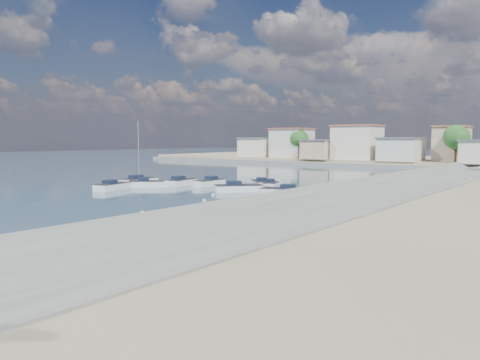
{
  "coord_description": "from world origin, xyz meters",
  "views": [
    {
      "loc": [
        32.03,
        -30.01,
        6.29
      ],
      "look_at": [
        -2.23,
        14.22,
        1.4
      ],
      "focal_mm": 35.0,
      "sensor_mm": 36.0,
      "label": 1
    }
  ],
  "objects_px": {
    "motorboat_h": "(241,188)",
    "sailboat": "(140,181)",
    "motorboat_d": "(281,192)",
    "motorboat_c": "(260,184)",
    "motorboat_e": "(182,182)",
    "motorboat_f": "(271,185)",
    "motorboat_b": "(149,184)",
    "motorboat_g": "(208,183)",
    "motorboat_a": "(114,187)"
  },
  "relations": [
    {
      "from": "motorboat_b",
      "to": "motorboat_h",
      "type": "relative_size",
      "value": 0.81
    },
    {
      "from": "motorboat_e",
      "to": "motorboat_g",
      "type": "relative_size",
      "value": 1.09
    },
    {
      "from": "motorboat_d",
      "to": "motorboat_e",
      "type": "distance_m",
      "value": 17.43
    },
    {
      "from": "motorboat_c",
      "to": "motorboat_d",
      "type": "bearing_deg",
      "value": -40.84
    },
    {
      "from": "motorboat_a",
      "to": "motorboat_c",
      "type": "bearing_deg",
      "value": 48.84
    },
    {
      "from": "motorboat_d",
      "to": "motorboat_e",
      "type": "xyz_separation_m",
      "value": [
        -17.34,
        1.74,
        0.0
      ]
    },
    {
      "from": "sailboat",
      "to": "motorboat_g",
      "type": "bearing_deg",
      "value": 20.09
    },
    {
      "from": "motorboat_h",
      "to": "motorboat_b",
      "type": "bearing_deg",
      "value": -165.87
    },
    {
      "from": "motorboat_c",
      "to": "motorboat_f",
      "type": "relative_size",
      "value": 1.15
    },
    {
      "from": "motorboat_c",
      "to": "motorboat_b",
      "type": "bearing_deg",
      "value": -140.65
    },
    {
      "from": "motorboat_b",
      "to": "sailboat",
      "type": "bearing_deg",
      "value": 152.82
    },
    {
      "from": "motorboat_b",
      "to": "motorboat_h",
      "type": "xyz_separation_m",
      "value": [
        12.84,
        3.23,
        0.0
      ]
    },
    {
      "from": "motorboat_a",
      "to": "sailboat",
      "type": "relative_size",
      "value": 0.62
    },
    {
      "from": "motorboat_d",
      "to": "sailboat",
      "type": "relative_size",
      "value": 0.63
    },
    {
      "from": "motorboat_c",
      "to": "motorboat_d",
      "type": "distance_m",
      "value": 9.75
    },
    {
      "from": "motorboat_d",
      "to": "motorboat_a",
      "type": "bearing_deg",
      "value": -158.44
    },
    {
      "from": "motorboat_h",
      "to": "sailboat",
      "type": "bearing_deg",
      "value": -176.79
    },
    {
      "from": "motorboat_c",
      "to": "sailboat",
      "type": "relative_size",
      "value": 0.54
    },
    {
      "from": "motorboat_c",
      "to": "motorboat_e",
      "type": "xyz_separation_m",
      "value": [
        -9.97,
        -4.64,
        -0.0
      ]
    },
    {
      "from": "motorboat_c",
      "to": "motorboat_g",
      "type": "relative_size",
      "value": 0.87
    },
    {
      "from": "motorboat_h",
      "to": "sailboat",
      "type": "xyz_separation_m",
      "value": [
        -17.26,
        -0.97,
        0.03
      ]
    },
    {
      "from": "sailboat",
      "to": "motorboat_d",
      "type": "bearing_deg",
      "value": 1.7
    },
    {
      "from": "motorboat_a",
      "to": "motorboat_c",
      "type": "height_order",
      "value": "same"
    },
    {
      "from": "motorboat_d",
      "to": "motorboat_g",
      "type": "relative_size",
      "value": 1.02
    },
    {
      "from": "motorboat_d",
      "to": "motorboat_g",
      "type": "bearing_deg",
      "value": 168.23
    },
    {
      "from": "motorboat_b",
      "to": "motorboat_h",
      "type": "height_order",
      "value": "same"
    },
    {
      "from": "motorboat_d",
      "to": "sailboat",
      "type": "bearing_deg",
      "value": -178.3
    },
    {
      "from": "motorboat_d",
      "to": "sailboat",
      "type": "xyz_separation_m",
      "value": [
        -23.18,
        -0.69,
        0.03
      ]
    },
    {
      "from": "motorboat_g",
      "to": "sailboat",
      "type": "bearing_deg",
      "value": -159.91
    },
    {
      "from": "motorboat_f",
      "to": "motorboat_b",
      "type": "bearing_deg",
      "value": -148.27
    },
    {
      "from": "motorboat_f",
      "to": "motorboat_h",
      "type": "bearing_deg",
      "value": -99.31
    },
    {
      "from": "motorboat_c",
      "to": "motorboat_f",
      "type": "distance_m",
      "value": 2.48
    },
    {
      "from": "motorboat_c",
      "to": "motorboat_f",
      "type": "bearing_deg",
      "value": -20.32
    },
    {
      "from": "motorboat_g",
      "to": "motorboat_b",
      "type": "bearing_deg",
      "value": -131.92
    },
    {
      "from": "motorboat_b",
      "to": "motorboat_c",
      "type": "relative_size",
      "value": 0.96
    },
    {
      "from": "motorboat_b",
      "to": "motorboat_c",
      "type": "distance_m",
      "value": 14.72
    },
    {
      "from": "motorboat_b",
      "to": "motorboat_g",
      "type": "distance_m",
      "value": 7.77
    },
    {
      "from": "motorboat_e",
      "to": "motorboat_b",
      "type": "bearing_deg",
      "value": -106.79
    },
    {
      "from": "motorboat_d",
      "to": "sailboat",
      "type": "height_order",
      "value": "sailboat"
    },
    {
      "from": "motorboat_f",
      "to": "sailboat",
      "type": "xyz_separation_m",
      "value": [
        -18.12,
        -6.21,
        0.03
      ]
    },
    {
      "from": "motorboat_d",
      "to": "motorboat_f",
      "type": "distance_m",
      "value": 7.49
    },
    {
      "from": "motorboat_b",
      "to": "motorboat_h",
      "type": "bearing_deg",
      "value": 14.13
    },
    {
      "from": "motorboat_c",
      "to": "sailboat",
      "type": "xyz_separation_m",
      "value": [
        -15.8,
        -7.06,
        0.03
      ]
    },
    {
      "from": "motorboat_e",
      "to": "motorboat_c",
      "type": "bearing_deg",
      "value": 24.96
    },
    {
      "from": "motorboat_e",
      "to": "motorboat_g",
      "type": "xyz_separation_m",
      "value": [
        3.77,
        1.09,
        0.0
      ]
    },
    {
      "from": "motorboat_b",
      "to": "motorboat_g",
      "type": "relative_size",
      "value": 0.83
    },
    {
      "from": "motorboat_d",
      "to": "motorboat_c",
      "type": "bearing_deg",
      "value": 139.16
    },
    {
      "from": "motorboat_e",
      "to": "motorboat_h",
      "type": "distance_m",
      "value": 11.52
    },
    {
      "from": "motorboat_d",
      "to": "motorboat_h",
      "type": "distance_m",
      "value": 5.92
    },
    {
      "from": "motorboat_e",
      "to": "sailboat",
      "type": "xyz_separation_m",
      "value": [
        -5.83,
        -2.43,
        0.03
      ]
    }
  ]
}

